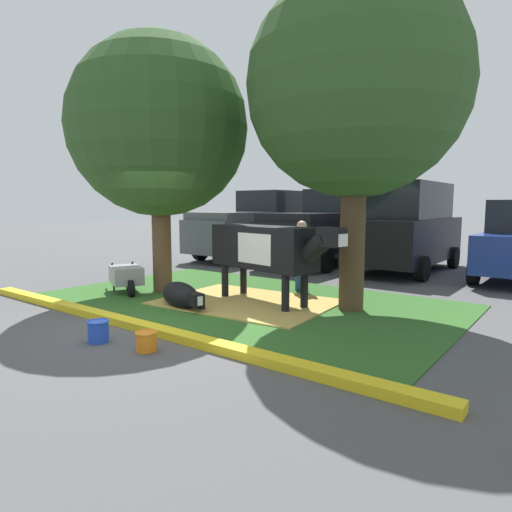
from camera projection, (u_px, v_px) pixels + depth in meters
The scene contains 15 objects.
ground_plane at pixel (152, 324), 7.01m from camera, with size 80.00×80.00×0.00m, color #4C4C4F.
grass_island at pixel (245, 300), 8.73m from camera, with size 7.98×4.84×0.02m, color #2D5B23.
curb_yellow at pixel (140, 326), 6.69m from camera, with size 9.18×0.24×0.12m, color yellow.
hay_bedding at pixel (247, 302), 8.48m from camera, with size 3.20×2.40×0.04m, color tan.
shade_tree_left at pixel (159, 128), 9.22m from camera, with size 3.76×3.76×5.41m.
shade_tree_right at pixel (356, 88), 7.51m from camera, with size 3.81×3.81×5.82m.
cow_holstein at pixel (266, 248), 8.30m from camera, with size 3.10×1.13×1.54m.
calf_lying at pixel (181, 295), 8.09m from camera, with size 1.33×0.76×0.48m.
person_handler at pixel (301, 254), 9.65m from camera, with size 0.53×0.34×1.56m.
wheelbarrow at pixel (126, 276), 9.43m from camera, with size 1.56×1.09×0.63m.
bucket_blue at pixel (98, 331), 6.09m from camera, with size 0.31×0.31×0.30m.
bucket_orange at pixel (147, 341), 5.72m from camera, with size 0.29×0.29×0.26m.
pickup_truck_maroon at pixel (256, 227), 15.82m from camera, with size 2.25×5.42×2.42m.
pickup_truck_black at pixel (327, 229), 14.26m from camera, with size 2.25×5.42×2.42m.
suv_black at pixel (406, 227), 12.52m from camera, with size 2.15×4.61×2.52m.
Camera 1 is at (5.46, -4.43, 1.90)m, focal length 30.77 mm.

